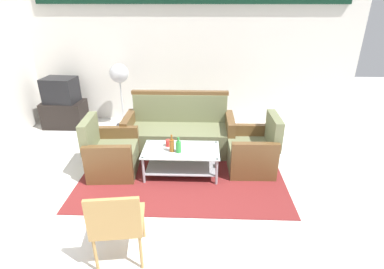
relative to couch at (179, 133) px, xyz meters
name	(u,v)px	position (x,y,z in m)	size (l,w,h in m)	color
ground_plane	(182,208)	(0.14, -1.60, -0.32)	(14.00, 14.00, 0.00)	silver
wall_back	(191,49)	(0.14, 1.46, 1.16)	(6.52, 0.19, 2.80)	silver
rug	(183,170)	(0.10, -0.69, -0.31)	(2.94, 2.17, 0.01)	maroon
couch	(179,133)	(0.00, 0.00, 0.00)	(1.80, 0.75, 0.96)	#6B704C
armchair_left	(111,155)	(-0.96, -0.76, -0.03)	(0.74, 0.80, 0.85)	#6B704C
armchair_right	(253,152)	(1.16, -0.58, -0.03)	(0.71, 0.77, 0.85)	#6B704C
coffee_table	(181,158)	(0.08, -0.79, -0.04)	(1.10, 0.60, 0.40)	silver
bottle_brown	(172,145)	(-0.04, -0.85, 0.19)	(0.07, 0.07, 0.26)	brown
bottle_green	(179,147)	(0.06, -0.87, 0.18)	(0.08, 0.08, 0.23)	#2D8C38
cup	(168,143)	(-0.11, -0.69, 0.14)	(0.08, 0.08, 0.10)	red
tv_stand	(65,114)	(-2.39, 0.95, -0.06)	(0.80, 0.50, 0.52)	black
television	(61,90)	(-2.39, 0.95, 0.44)	(0.63, 0.49, 0.48)	black
pedestal_fan	(119,77)	(-1.22, 1.00, 0.70)	(0.36, 0.36, 1.27)	#2D2D33
wicker_chair	(117,221)	(-0.40, -2.42, 0.18)	(0.54, 0.54, 0.84)	#AD844C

